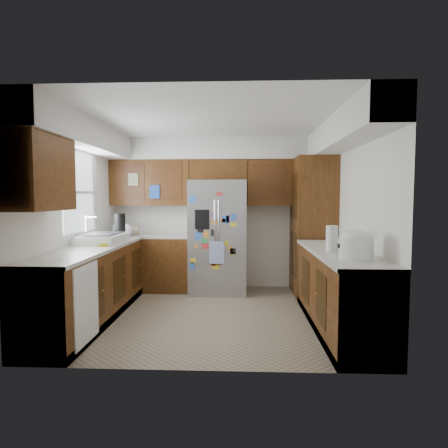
% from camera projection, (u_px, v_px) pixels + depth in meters
% --- Properties ---
extents(floor, '(3.60, 3.60, 0.00)m').
position_uv_depth(floor, '(213.00, 314.00, 4.90)').
color(floor, tan).
rests_on(floor, ground).
extents(room_shell, '(3.64, 3.24, 2.52)m').
position_uv_depth(room_shell, '(207.00, 176.00, 5.14)').
color(room_shell, white).
rests_on(room_shell, ground).
extents(left_counter_run, '(1.36, 3.20, 0.92)m').
position_uv_depth(left_counter_run, '(111.00, 281.00, 4.96)').
color(left_counter_run, '#3C220B').
rests_on(left_counter_run, ground).
extents(right_counter_run, '(0.63, 2.25, 0.92)m').
position_uv_depth(right_counter_run, '(339.00, 293.00, 4.34)').
color(right_counter_run, '#3C220B').
rests_on(right_counter_run, ground).
extents(pantry, '(0.60, 0.90, 2.15)m').
position_uv_depth(pantry, '(313.00, 226.00, 5.91)').
color(pantry, '#3C220B').
rests_on(pantry, ground).
extents(fridge, '(0.90, 0.79, 1.80)m').
position_uv_depth(fridge, '(218.00, 237.00, 6.04)').
color(fridge, '#949498').
rests_on(fridge, ground).
extents(bridge_cabinet, '(0.96, 0.34, 0.35)m').
position_uv_depth(bridge_cabinet, '(219.00, 171.00, 6.19)').
color(bridge_cabinet, '#3C220B').
rests_on(bridge_cabinet, fridge).
extents(fridge_top_items, '(0.80, 0.30, 0.27)m').
position_uv_depth(fridge_top_items, '(213.00, 153.00, 6.14)').
color(fridge_top_items, '#0F2BA0').
rests_on(fridge_top_items, bridge_cabinet).
extents(sink_assembly, '(0.52, 0.73, 0.37)m').
position_uv_depth(sink_assembly, '(101.00, 238.00, 4.99)').
color(sink_assembly, white).
rests_on(sink_assembly, left_counter_run).
extents(left_counter_clutter, '(0.40, 0.78, 0.38)m').
position_uv_depth(left_counter_clutter, '(122.00, 229.00, 5.71)').
color(left_counter_clutter, black).
rests_on(left_counter_clutter, left_counter_run).
extents(rice_cooker, '(0.34, 0.33, 0.29)m').
position_uv_depth(rice_cooker, '(356.00, 244.00, 3.71)').
color(rice_cooker, white).
rests_on(rice_cooker, right_counter_run).
extents(paper_towel, '(0.13, 0.13, 0.30)m').
position_uv_depth(paper_towel, '(332.00, 239.00, 4.21)').
color(paper_towel, white).
rests_on(paper_towel, right_counter_run).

